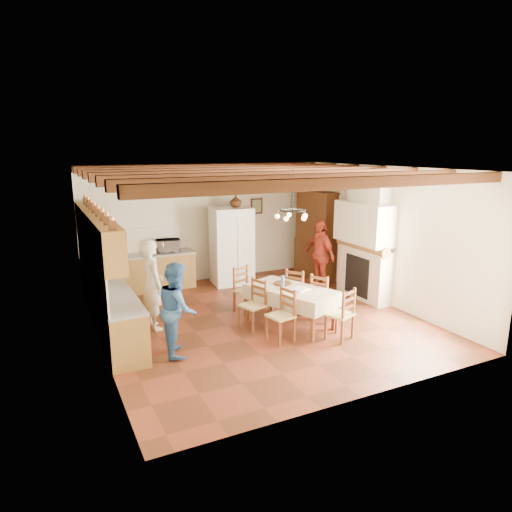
{
  "coord_description": "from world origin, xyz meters",
  "views": [
    {
      "loc": [
        -3.82,
        -7.72,
        3.37
      ],
      "look_at": [
        0.1,
        0.3,
        1.25
      ],
      "focal_mm": 32.0,
      "sensor_mm": 36.0,
      "label": 1
    }
  ],
  "objects_px": {
    "chair_right_near": "(323,297)",
    "person_woman_red": "(319,255)",
    "person_woman_blue": "(177,309)",
    "chair_left_far": "(253,305)",
    "microwave": "(168,246)",
    "person_man": "(152,284)",
    "chair_right_far": "(298,290)",
    "chair_left_near": "(281,315)",
    "chair_end_near": "(340,313)",
    "refrigerator": "(232,246)",
    "chair_end_far": "(246,290)",
    "dining_table": "(291,292)",
    "hutch": "(317,235)"
  },
  "relations": [
    {
      "from": "person_woman_red",
      "to": "hutch",
      "type": "bearing_deg",
      "value": 144.92
    },
    {
      "from": "chair_left_near",
      "to": "person_woman_blue",
      "type": "bearing_deg",
      "value": -110.99
    },
    {
      "from": "chair_left_far",
      "to": "microwave",
      "type": "xyz_separation_m",
      "value": [
        -0.69,
        3.29,
        0.57
      ]
    },
    {
      "from": "chair_end_near",
      "to": "chair_right_near",
      "type": "bearing_deg",
      "value": -127.94
    },
    {
      "from": "chair_left_near",
      "to": "chair_end_near",
      "type": "xyz_separation_m",
      "value": [
        0.99,
        -0.4,
        0.0
      ]
    },
    {
      "from": "refrigerator",
      "to": "hutch",
      "type": "height_order",
      "value": "hutch"
    },
    {
      "from": "refrigerator",
      "to": "person_woman_red",
      "type": "relative_size",
      "value": 1.14
    },
    {
      "from": "person_woman_red",
      "to": "person_woman_blue",
      "type": "bearing_deg",
      "value": -70.43
    },
    {
      "from": "chair_end_far",
      "to": "chair_right_near",
      "type": "bearing_deg",
      "value": -58.74
    },
    {
      "from": "chair_end_far",
      "to": "person_woman_blue",
      "type": "distance_m",
      "value": 2.28
    },
    {
      "from": "person_man",
      "to": "microwave",
      "type": "distance_m",
      "value": 2.63
    },
    {
      "from": "chair_right_near",
      "to": "person_woman_blue",
      "type": "relative_size",
      "value": 0.61
    },
    {
      "from": "chair_left_near",
      "to": "chair_right_near",
      "type": "distance_m",
      "value": 1.36
    },
    {
      "from": "hutch",
      "to": "person_woman_red",
      "type": "xyz_separation_m",
      "value": [
        -0.49,
        -0.88,
        -0.3
      ]
    },
    {
      "from": "chair_right_far",
      "to": "chair_end_near",
      "type": "relative_size",
      "value": 1.0
    },
    {
      "from": "chair_end_near",
      "to": "microwave",
      "type": "relative_size",
      "value": 1.73
    },
    {
      "from": "chair_end_far",
      "to": "microwave",
      "type": "xyz_separation_m",
      "value": [
        -0.97,
        2.4,
        0.57
      ]
    },
    {
      "from": "chair_left_near",
      "to": "person_woman_blue",
      "type": "height_order",
      "value": "person_woman_blue"
    },
    {
      "from": "microwave",
      "to": "chair_left_far",
      "type": "bearing_deg",
      "value": -69.77
    },
    {
      "from": "refrigerator",
      "to": "person_woman_red",
      "type": "distance_m",
      "value": 2.21
    },
    {
      "from": "person_man",
      "to": "person_woman_blue",
      "type": "height_order",
      "value": "person_man"
    },
    {
      "from": "person_man",
      "to": "hutch",
      "type": "bearing_deg",
      "value": -76.99
    },
    {
      "from": "chair_right_near",
      "to": "hutch",
      "type": "bearing_deg",
      "value": -54.94
    },
    {
      "from": "refrigerator",
      "to": "chair_end_near",
      "type": "distance_m",
      "value": 4.12
    },
    {
      "from": "chair_right_far",
      "to": "microwave",
      "type": "bearing_deg",
      "value": -1.46
    },
    {
      "from": "chair_end_far",
      "to": "person_woman_red",
      "type": "height_order",
      "value": "person_woman_red"
    },
    {
      "from": "refrigerator",
      "to": "chair_end_far",
      "type": "distance_m",
      "value": 2.2
    },
    {
      "from": "dining_table",
      "to": "hutch",
      "type": "bearing_deg",
      "value": 48.68
    },
    {
      "from": "hutch",
      "to": "dining_table",
      "type": "height_order",
      "value": "hutch"
    },
    {
      "from": "chair_end_near",
      "to": "microwave",
      "type": "height_order",
      "value": "microwave"
    },
    {
      "from": "person_man",
      "to": "chair_right_far",
      "type": "bearing_deg",
      "value": -104.71
    },
    {
      "from": "hutch",
      "to": "person_woman_blue",
      "type": "bearing_deg",
      "value": -154.78
    },
    {
      "from": "person_woman_blue",
      "to": "chair_end_far",
      "type": "bearing_deg",
      "value": -43.84
    },
    {
      "from": "chair_left_far",
      "to": "chair_end_near",
      "type": "distance_m",
      "value": 1.64
    },
    {
      "from": "chair_right_near",
      "to": "person_woman_red",
      "type": "height_order",
      "value": "person_woman_red"
    },
    {
      "from": "chair_right_near",
      "to": "chair_left_far",
      "type": "bearing_deg",
      "value": 58.24
    },
    {
      "from": "hutch",
      "to": "person_man",
      "type": "xyz_separation_m",
      "value": [
        -4.72,
        -1.59,
        -0.28
      ]
    },
    {
      "from": "chair_end_near",
      "to": "dining_table",
      "type": "bearing_deg",
      "value": -86.06
    },
    {
      "from": "chair_right_far",
      "to": "person_man",
      "type": "distance_m",
      "value": 2.97
    },
    {
      "from": "chair_right_far",
      "to": "chair_left_far",
      "type": "bearing_deg",
      "value": 72.8
    },
    {
      "from": "chair_left_near",
      "to": "chair_end_far",
      "type": "xyz_separation_m",
      "value": [
        0.07,
        1.6,
        0.0
      ]
    },
    {
      "from": "refrigerator",
      "to": "chair_right_near",
      "type": "xyz_separation_m",
      "value": [
        0.63,
        -3.16,
        -0.49
      ]
    },
    {
      "from": "chair_left_near",
      "to": "microwave",
      "type": "distance_m",
      "value": 4.14
    },
    {
      "from": "dining_table",
      "to": "chair_end_near",
      "type": "bearing_deg",
      "value": -64.34
    },
    {
      "from": "dining_table",
      "to": "chair_end_far",
      "type": "relative_size",
      "value": 2.0
    },
    {
      "from": "refrigerator",
      "to": "microwave",
      "type": "height_order",
      "value": "refrigerator"
    },
    {
      "from": "chair_right_near",
      "to": "microwave",
      "type": "bearing_deg",
      "value": 7.49
    },
    {
      "from": "person_woman_red",
      "to": "microwave",
      "type": "distance_m",
      "value": 3.67
    },
    {
      "from": "chair_left_far",
      "to": "person_man",
      "type": "bearing_deg",
      "value": -134.86
    },
    {
      "from": "chair_right_far",
      "to": "person_man",
      "type": "bearing_deg",
      "value": 45.96
    }
  ]
}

